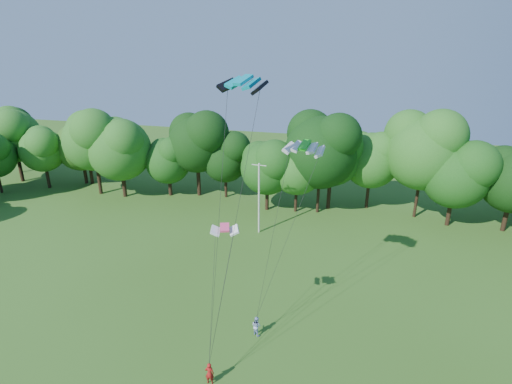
# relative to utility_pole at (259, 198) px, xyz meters

# --- Properties ---
(utility_pole) EXTENTS (1.67, 0.21, 8.35)m
(utility_pole) POSITION_rel_utility_pole_xyz_m (0.00, 0.00, 0.00)
(utility_pole) COLOR beige
(utility_pole) RESTS_ON ground
(kite_flyer_left) EXTENTS (0.64, 0.46, 1.62)m
(kite_flyer_left) POSITION_rel_utility_pole_xyz_m (2.40, -22.06, -3.48)
(kite_flyer_left) COLOR #A51615
(kite_flyer_left) RESTS_ON ground
(kite_flyer_right) EXTENTS (0.96, 0.90, 1.56)m
(kite_flyer_right) POSITION_rel_utility_pole_xyz_m (4.14, -16.82, -3.50)
(kite_flyer_right) COLOR #ABBDED
(kite_flyer_right) RESTS_ON ground
(kite_teal) EXTENTS (3.20, 2.28, 0.59)m
(kite_teal) POSITION_rel_utility_pole_xyz_m (3.61, -17.79, 14.48)
(kite_teal) COLOR #058599
(kite_teal) RESTS_ON ground
(kite_green) EXTENTS (3.12, 1.89, 0.59)m
(kite_green) POSITION_rel_utility_pole_xyz_m (6.59, -12.47, 9.55)
(kite_green) COLOR green
(kite_green) RESTS_ON ground
(kite_pink) EXTENTS (2.05, 1.44, 0.31)m
(kite_pink) POSITION_rel_utility_pole_xyz_m (2.27, -17.98, 5.01)
(kite_pink) COLOR #F24379
(kite_pink) RESTS_ON ground
(tree_back_west) EXTENTS (8.06, 8.06, 11.72)m
(tree_back_west) POSITION_rel_utility_pole_xyz_m (-30.38, 9.63, 3.03)
(tree_back_west) COLOR #2F1F13
(tree_back_west) RESTS_ON ground
(tree_back_center) EXTENTS (9.92, 9.92, 14.42)m
(tree_back_center) POSITION_rel_utility_pole_xyz_m (5.90, 7.60, 4.72)
(tree_back_center) COLOR black
(tree_back_center) RESTS_ON ground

